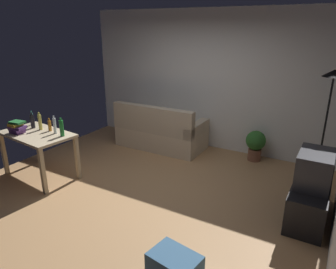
{
  "coord_description": "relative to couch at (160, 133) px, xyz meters",
  "views": [
    {
      "loc": [
        2.4,
        -3.51,
        2.38
      ],
      "look_at": [
        0.1,
        0.5,
        0.75
      ],
      "focal_mm": 33.09,
      "sensor_mm": 36.0,
      "label": 1
    }
  ],
  "objects": [
    {
      "name": "ground_plane",
      "position": [
        0.72,
        -1.59,
        -0.32
      ],
      "size": [
        5.2,
        4.4,
        0.02
      ],
      "primitive_type": "cube",
      "color": "tan"
    },
    {
      "name": "wall_rear",
      "position": [
        0.72,
        0.61,
        1.04
      ],
      "size": [
        5.2,
        0.1,
        2.7
      ],
      "primitive_type": "cube",
      "color": "white",
      "rests_on": "ground_plane"
    },
    {
      "name": "couch",
      "position": [
        0.0,
        0.0,
        0.0
      ],
      "size": [
        1.76,
        0.84,
        0.92
      ],
      "rotation": [
        0.0,
        0.0,
        3.14
      ],
      "color": "beige",
      "rests_on": "ground_plane"
    },
    {
      "name": "tv_stand",
      "position": [
        2.97,
        -1.17,
        -0.07
      ],
      "size": [
        0.44,
        1.1,
        0.48
      ],
      "rotation": [
        0.0,
        0.0,
        1.57
      ],
      "color": "black",
      "rests_on": "ground_plane"
    },
    {
      "name": "tv",
      "position": [
        2.97,
        -1.17,
        0.39
      ],
      "size": [
        0.41,
        0.6,
        0.44
      ],
      "rotation": [
        0.0,
        0.0,
        1.57
      ],
      "color": "#2D2D33",
      "rests_on": "tv_stand"
    },
    {
      "name": "torchiere_lamp",
      "position": [
        2.97,
        -0.21,
        1.11
      ],
      "size": [
        0.32,
        0.32,
        1.81
      ],
      "color": "black",
      "rests_on": "ground_plane"
    },
    {
      "name": "desk",
      "position": [
        -1.03,
        -2.09,
        0.34
      ],
      "size": [
        1.27,
        0.83,
        0.76
      ],
      "rotation": [
        0.0,
        0.0,
        -0.11
      ],
      "color": "#C6B28E",
      "rests_on": "ground_plane"
    },
    {
      "name": "potted_plant",
      "position": [
        1.87,
        0.31,
        0.02
      ],
      "size": [
        0.36,
        0.36,
        0.57
      ],
      "color": "brown",
      "rests_on": "ground_plane"
    },
    {
      "name": "storage_box",
      "position": [
        1.97,
        -2.97,
        -0.16
      ],
      "size": [
        0.53,
        0.41,
        0.3
      ],
      "primitive_type": "cube",
      "rotation": [
        0.0,
        0.0,
        -0.16
      ],
      "color": "#386084",
      "rests_on": "ground_plane"
    },
    {
      "name": "bottle_tall",
      "position": [
        -1.45,
        -1.83,
        0.56
      ],
      "size": [
        0.04,
        0.04,
        0.24
      ],
      "color": "teal",
      "rests_on": "desk"
    },
    {
      "name": "bottle_dark",
      "position": [
        -1.29,
        -1.95,
        0.57
      ],
      "size": [
        0.07,
        0.07,
        0.26
      ],
      "color": "black",
      "rests_on": "desk"
    },
    {
      "name": "bottle_squat",
      "position": [
        -1.11,
        -1.94,
        0.58
      ],
      "size": [
        0.06,
        0.06,
        0.29
      ],
      "color": "#BCB24C",
      "rests_on": "desk"
    },
    {
      "name": "bottle_amber",
      "position": [
        -0.92,
        -1.91,
        0.54
      ],
      "size": [
        0.05,
        0.05,
        0.21
      ],
      "color": "#9E6019",
      "rests_on": "desk"
    },
    {
      "name": "bottle_clear",
      "position": [
        -0.75,
        -1.95,
        0.58
      ],
      "size": [
        0.05,
        0.05,
        0.29
      ],
      "color": "silver",
      "rests_on": "desk"
    },
    {
      "name": "bottle_green",
      "position": [
        -0.56,
        -1.99,
        0.58
      ],
      "size": [
        0.06,
        0.06,
        0.29
      ],
      "color": "#1E722D",
      "rests_on": "desk"
    },
    {
      "name": "book_stack",
      "position": [
        -1.29,
        -2.24,
        0.55
      ],
      "size": [
        0.28,
        0.21,
        0.19
      ],
      "color": "#593372",
      "rests_on": "desk"
    }
  ]
}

